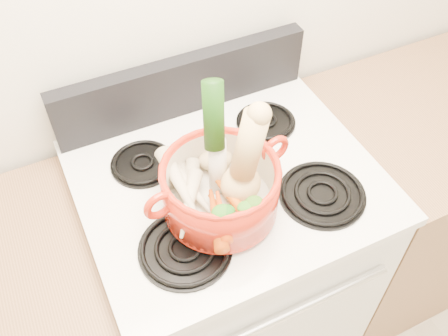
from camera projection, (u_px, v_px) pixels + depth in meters
name	position (u px, v px, depth m)	size (l,w,h in m)	color
stove_body	(227.00, 271.00, 1.69)	(0.76, 0.65, 0.92)	silver
cooktop	(228.00, 181.00, 1.33)	(0.78, 0.67, 0.03)	white
control_backsplash	(183.00, 85.00, 1.43)	(0.76, 0.05, 0.18)	black
oven_handle	(287.00, 314.00, 1.25)	(0.02, 0.02, 0.60)	silver
burner_front_left	(185.00, 248.00, 1.17)	(0.22, 0.22, 0.02)	black
burner_front_right	(322.00, 193.00, 1.27)	(0.22, 0.22, 0.02)	black
burner_back_left	(142.00, 163.00, 1.35)	(0.17, 0.17, 0.02)	black
burner_back_right	(266.00, 121.00, 1.45)	(0.17, 0.17, 0.02)	black
dutch_oven	(220.00, 189.00, 1.18)	(0.28, 0.28, 0.14)	#AF200F
pot_handle_left	(160.00, 205.00, 1.09)	(0.08, 0.08, 0.02)	#AF200F
pot_handle_right	(275.00, 149.00, 1.21)	(0.08, 0.08, 0.02)	#AF200F
squash	(242.00, 160.00, 1.13)	(0.11, 0.11, 0.26)	tan
leek	(217.00, 140.00, 1.13)	(0.05, 0.05, 0.31)	silver
ginger	(215.00, 160.00, 1.27)	(0.09, 0.07, 0.05)	#D4BD82
parsnip_0	(188.00, 195.00, 1.20)	(0.04, 0.04, 0.20)	beige
parsnip_1	(190.00, 191.00, 1.19)	(0.04, 0.04, 0.18)	beige
parsnip_2	(192.00, 189.00, 1.20)	(0.04, 0.04, 0.18)	beige
parsnip_3	(189.00, 203.00, 1.16)	(0.04, 0.04, 0.18)	beige
parsnip_4	(181.00, 186.00, 1.18)	(0.04, 0.04, 0.22)	#EEE7C1
carrot_0	(227.00, 216.00, 1.16)	(0.03, 0.03, 0.14)	#C45E09
carrot_1	(216.00, 220.00, 1.14)	(0.04, 0.04, 0.17)	#C43E09
carrot_2	(232.00, 199.00, 1.17)	(0.03, 0.03, 0.17)	#BF5809
carrot_3	(222.00, 217.00, 1.14)	(0.03, 0.03, 0.14)	red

